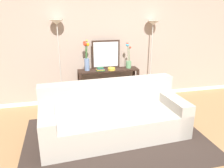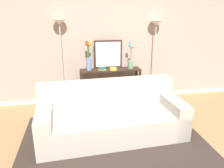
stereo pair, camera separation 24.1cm
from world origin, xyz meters
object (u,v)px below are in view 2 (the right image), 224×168
at_px(console_table, 110,80).
at_px(book_row_under_console, 96,102).
at_px(floor_lamp_right, 155,39).
at_px(wall_mirror, 108,54).
at_px(fruit_bowl, 113,69).
at_px(couch, 111,117).
at_px(floor_lamp_left, 60,39).
at_px(book_stack, 102,69).
at_px(vase_tall_flowers, 89,58).
at_px(vase_short_flowers, 131,61).

height_order(console_table, book_row_under_console, console_table).
xyz_separation_m(console_table, floor_lamp_right, (1.04, 0.10, 0.88)).
bearing_deg(wall_mirror, fruit_bowl, -71.19).
distance_m(couch, floor_lamp_left, 2.00).
distance_m(wall_mirror, book_stack, 0.38).
bearing_deg(console_table, book_stack, -160.24).
xyz_separation_m(floor_lamp_left, wall_mirror, (1.00, 0.03, -0.35)).
height_order(couch, fruit_bowl, couch).
height_order(vase_tall_flowers, vase_short_flowers, vase_tall_flowers).
distance_m(couch, console_table, 1.35).
distance_m(console_table, floor_lamp_right, 1.36).
relative_size(floor_lamp_left, book_stack, 9.62).
relative_size(couch, book_stack, 12.57).
bearing_deg(book_row_under_console, wall_mirror, 23.17).
height_order(vase_tall_flowers, book_row_under_console, vase_tall_flowers).
distance_m(console_table, floor_lamp_left, 1.38).
xyz_separation_m(couch, floor_lamp_left, (-0.81, 1.41, 1.15)).
relative_size(wall_mirror, fruit_bowl, 3.85).
height_order(console_table, floor_lamp_right, floor_lamp_right).
bearing_deg(floor_lamp_right, fruit_bowl, -168.92).
distance_m(floor_lamp_right, book_row_under_console, 1.94).
distance_m(floor_lamp_right, vase_short_flowers, 0.74).
xyz_separation_m(wall_mirror, book_row_under_console, (-0.30, -0.13, -1.05)).
distance_m(wall_mirror, vase_tall_flowers, 0.46).
relative_size(floor_lamp_right, book_row_under_console, 4.19).
distance_m(vase_tall_flowers, vase_short_flowers, 0.93).
xyz_separation_m(floor_lamp_right, vase_tall_flowers, (-1.50, -0.08, -0.37)).
relative_size(couch, wall_mirror, 3.92).
bearing_deg(fruit_bowl, book_stack, 174.83).
relative_size(vase_short_flowers, fruit_bowl, 3.58).
distance_m(floor_lamp_left, book_row_under_console, 1.57).
bearing_deg(floor_lamp_right, vase_short_flowers, -171.26).
xyz_separation_m(floor_lamp_right, fruit_bowl, (-0.99, -0.19, -0.60)).
relative_size(couch, floor_lamp_left, 1.31).
bearing_deg(book_stack, wall_mirror, 49.98).
bearing_deg(floor_lamp_left, vase_tall_flowers, -8.42).
height_order(floor_lamp_right, vase_tall_flowers, floor_lamp_right).
bearing_deg(vase_short_flowers, book_row_under_console, -178.99).
bearing_deg(console_table, vase_short_flowers, 1.72).
distance_m(couch, book_row_under_console, 1.34).
bearing_deg(console_table, floor_lamp_right, 5.65).
height_order(floor_lamp_left, vase_short_flowers, floor_lamp_left).
relative_size(couch, book_row_under_console, 5.60).
xyz_separation_m(vase_tall_flowers, book_stack, (0.27, -0.09, -0.23)).
height_order(wall_mirror, vase_short_flowers, wall_mirror).
distance_m(floor_lamp_right, vase_tall_flowers, 1.55).
relative_size(floor_lamp_left, vase_tall_flowers, 2.86).
relative_size(vase_tall_flowers, book_stack, 3.36).
height_order(floor_lamp_right, fruit_bowl, floor_lamp_right).
bearing_deg(wall_mirror, vase_short_flowers, -13.34).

